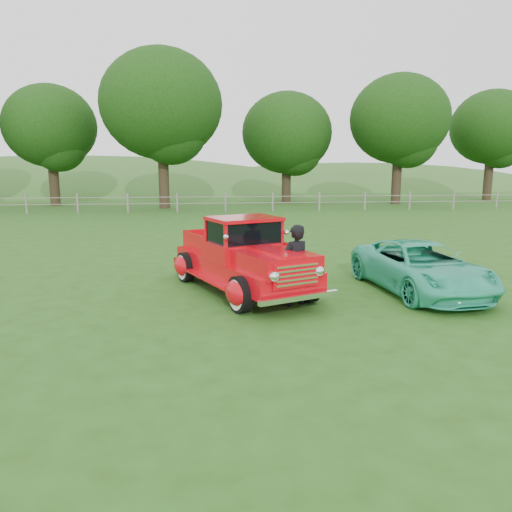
{
  "coord_description": "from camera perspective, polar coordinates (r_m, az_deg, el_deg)",
  "views": [
    {
      "loc": [
        -1.3,
        -9.36,
        2.99
      ],
      "look_at": [
        -0.21,
        1.2,
        1.02
      ],
      "focal_mm": 35.0,
      "sensor_mm": 36.0,
      "label": 1
    }
  ],
  "objects": [
    {
      "name": "tree_mid_west",
      "position": [
        38.94,
        -22.47,
        13.52
      ],
      "size": [
        6.4,
        6.4,
        8.46
      ],
      "color": "black",
      "rests_on": "ground"
    },
    {
      "name": "ground",
      "position": [
        9.91,
        1.93,
        -7.05
      ],
      "size": [
        140.0,
        140.0,
        0.0
      ],
      "primitive_type": "plane",
      "color": "#254813",
      "rests_on": "ground"
    },
    {
      "name": "tree_far_east",
      "position": [
        45.83,
        25.4,
        13.13
      ],
      "size": [
        6.6,
        6.6,
        8.86
      ],
      "color": "black",
      "rests_on": "ground"
    },
    {
      "name": "man",
      "position": [
        10.6,
        4.52,
        -1.06
      ],
      "size": [
        0.75,
        0.64,
        1.74
      ],
      "primitive_type": "imported",
      "rotation": [
        0.0,
        0.0,
        3.56
      ],
      "color": "black",
      "rests_on": "ground"
    },
    {
      "name": "distant_hills",
      "position": [
        69.29,
        -8.17,
        4.18
      ],
      "size": [
        116.0,
        60.0,
        18.0
      ],
      "color": "#366023",
      "rests_on": "ground"
    },
    {
      "name": "teal_sedan",
      "position": [
        12.33,
        18.32,
        -1.24
      ],
      "size": [
        2.39,
        4.43,
        1.18
      ],
      "primitive_type": "imported",
      "rotation": [
        0.0,
        0.0,
        0.1
      ],
      "color": "#2EBA90",
      "rests_on": "ground"
    },
    {
      "name": "tree_near_west",
      "position": [
        34.67,
        -10.77,
        16.65
      ],
      "size": [
        8.0,
        8.0,
        10.42
      ],
      "color": "black",
      "rests_on": "ground"
    },
    {
      "name": "fence_line",
      "position": [
        31.47,
        -3.52,
        6.16
      ],
      "size": [
        48.0,
        0.12,
        1.2
      ],
      "color": "slate",
      "rests_on": "ground"
    },
    {
      "name": "tree_mid_east",
      "position": [
        39.2,
        16.08,
        14.79
      ],
      "size": [
        7.2,
        7.2,
        9.44
      ],
      "color": "black",
      "rests_on": "ground"
    },
    {
      "name": "tree_near_east",
      "position": [
        38.94,
        3.54,
        13.83
      ],
      "size": [
        6.8,
        6.8,
        8.33
      ],
      "color": "black",
      "rests_on": "ground"
    },
    {
      "name": "red_pickup",
      "position": [
        11.73,
        -1.54,
        -0.27
      ],
      "size": [
        3.57,
        5.27,
        1.78
      ],
      "rotation": [
        0.0,
        0.0,
        0.4
      ],
      "color": "black",
      "rests_on": "ground"
    }
  ]
}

